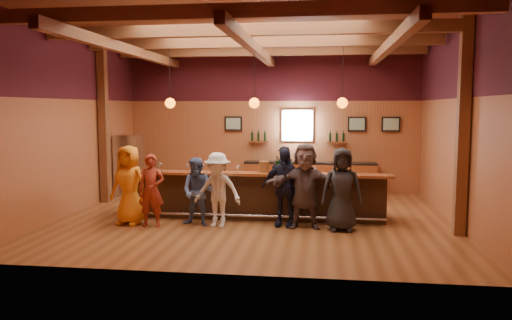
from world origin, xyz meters
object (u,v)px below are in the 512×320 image
Objects in this scene: back_bar_cabinet at (310,177)px; customer_white at (218,190)px; customer_redvest at (151,190)px; customer_brown at (305,186)px; customer_dark at (342,189)px; customer_denim at (198,192)px; ice_bucket at (264,167)px; customer_orange at (129,185)px; bottle_a at (277,166)px; bar_counter at (256,195)px; stainless_fridge at (129,165)px; bartender at (283,178)px; customer_navy at (284,188)px.

customer_white is at bearing -112.07° from back_bar_cabinet.
customer_white reaches higher than customer_redvest.
customer_brown is 1.05× the size of customer_dark.
customer_dark is (3.13, -0.05, 0.13)m from customer_denim.
customer_dark is at bearing -9.42° from customer_brown.
ice_bucket is (-0.96, 0.70, 0.32)m from customer_brown.
customer_brown reaches higher than customer_redvest.
customer_orange is 1.01× the size of customer_dark.
back_bar_cabinet is 2.66× the size of customer_denim.
back_bar_cabinet is at bearing 75.87° from ice_bucket.
customer_redvest is 2.87m from bottle_a.
back_bar_cabinet is 2.46× the size of customer_white.
customer_redvest is (-2.14, -1.24, 0.28)m from bar_counter.
customer_white is at bearing -45.85° from stainless_fridge.
customer_white is (-0.70, -1.07, 0.29)m from bar_counter.
customer_orange is 4.67m from customer_dark.
customer_brown is (5.31, -3.38, 0.02)m from stainless_fridge.
bar_counter is at bearing 35.06° from customer_orange.
customer_brown is at bearing 2.08° from customer_redvest.
customer_redvest is at bearing -165.03° from customer_white.
stainless_fridge is 0.98× the size of customer_brown.
bartender is at bearing 122.56° from customer_dark.
customer_denim is 1.91m from bottle_a.
customer_dark reaches higher than bottle_a.
ice_bucket is 0.65× the size of bottle_a.
customer_white is (3.42, -3.52, -0.09)m from stainless_fridge.
customer_orange is 3.07m from ice_bucket.
bartender reaches higher than bottle_a.
customer_orange is 2.00m from customer_white.
back_bar_cabinet is at bearing 52.22° from customer_redvest.
bar_counter is 3.76m from back_bar_cabinet.
bar_counter is at bearing 152.32° from bottle_a.
back_bar_cabinet is at bearing 63.15° from customer_orange.
customer_white is at bearing 45.81° from bartender.
stainless_fridge is 1.05× the size of customer_navy.
bottle_a is (-0.66, -3.85, 0.79)m from back_bar_cabinet.
back_bar_cabinet is 4.00m from ice_bucket.
back_bar_cabinet is at bearing 72.30° from customer_denim.
ice_bucket is at bearing 61.49° from bartender.
customer_orange is 6.94× the size of ice_bucket.
ice_bucket is at bearing 38.64° from customer_denim.
bar_counter is 1.56m from customer_denim.
bar_counter is at bearing 26.95° from customer_redvest.
customer_brown is at bearing 96.14° from bartender.
customer_orange reaches higher than ice_bucket.
customer_white is 1.00× the size of bartender.
bartender is at bearing 35.67° from customer_redvest.
customer_redvest is 1.06× the size of customer_denim.
customer_dark reaches higher than bar_counter.
ice_bucket is (-1.74, 0.82, 0.36)m from customer_dark.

